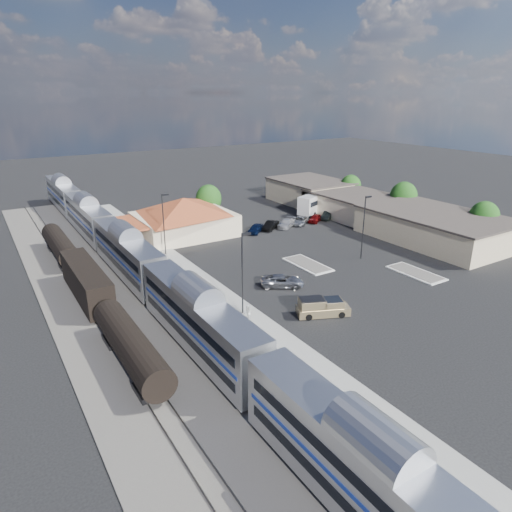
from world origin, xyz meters
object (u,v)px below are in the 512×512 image
station_depot (184,216)px  coach_bus (318,201)px  pickup_truck (323,307)px  suv (283,281)px

station_depot → coach_bus: 28.58m
station_depot → pickup_truck: (0.64, -34.67, -2.23)m
pickup_truck → coach_bus: size_ratio=0.49×
station_depot → suv: (1.40, -26.22, -2.40)m
coach_bus → suv: bearing=110.8°
station_depot → coach_bus: (28.56, 0.38, -0.94)m
coach_bus → pickup_truck: bearing=117.9°
station_depot → suv: bearing=-86.9°
station_depot → suv: station_depot is taller
suv → coach_bus: 38.04m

